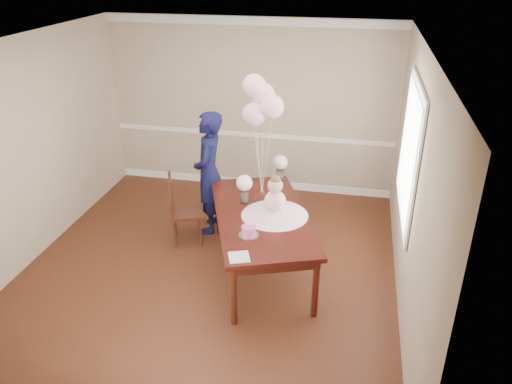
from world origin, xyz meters
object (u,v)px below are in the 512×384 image
object	(u,v)px
dining_table_top	(261,216)
woman	(209,173)
birthday_cake	(249,231)
dining_chair_seat	(186,213)

from	to	relation	value
dining_table_top	woman	distance (m)	1.23
dining_table_top	birthday_cake	world-z (taller)	birthday_cake
woman	dining_table_top	bearing A→B (deg)	40.77
dining_chair_seat	woman	distance (m)	0.62
dining_table_top	dining_chair_seat	bearing A→B (deg)	137.11
dining_table_top	dining_chair_seat	size ratio (longest dim) A/B	4.99
birthday_cake	dining_chair_seat	xyz separation A→B (m)	(-1.06, 0.97, -0.41)
woman	birthday_cake	bearing A→B (deg)	26.68
birthday_cake	dining_chair_seat	distance (m)	1.49
dining_table_top	dining_chair_seat	world-z (taller)	dining_table_top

